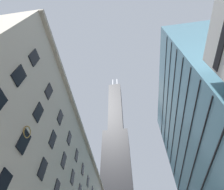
# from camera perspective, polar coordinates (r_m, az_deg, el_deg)

# --- Properties ---
(dark_skyscraper) EXTENTS (26.48, 26.48, 171.61)m
(dark_skyscraper) POSITION_cam_1_polar(r_m,az_deg,el_deg) (116.90, 1.83, -27.90)
(dark_skyscraper) COLOR black
(dark_skyscraper) RESTS_ON ground
(glass_office_midrise) EXTENTS (17.38, 37.03, 50.86)m
(glass_office_midrise) POSITION_cam_1_polar(r_m,az_deg,el_deg) (45.87, 33.12, -12.85)
(glass_office_midrise) COLOR teal
(glass_office_midrise) RESTS_ON ground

